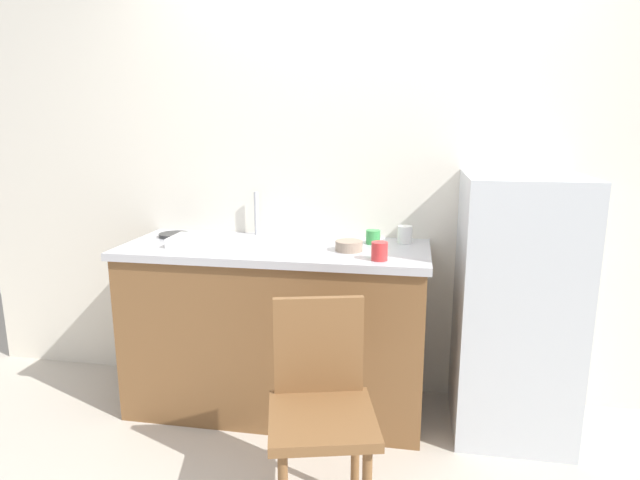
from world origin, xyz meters
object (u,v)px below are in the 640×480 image
cup_white (405,235)px  cup_red (379,251)px  refrigerator (515,307)px  terracotta_bowl (349,246)px  cup_green (373,237)px  dish_tray (198,241)px  hotplate (174,235)px  chair (321,404)px

cup_white → cup_red: 0.41m
refrigerator → terracotta_bowl: size_ratio=9.54×
cup_green → dish_tray: bearing=-167.2°
dish_tray → cup_green: bearing=12.8°
terracotta_bowl → cup_red: cup_red is taller
cup_white → cup_red: size_ratio=1.06×
cup_red → hotplate: bearing=164.6°
dish_tray → cup_red: cup_red is taller
terracotta_bowl → hotplate: (-1.02, 0.16, -0.02)m
chair → cup_red: (0.17, 0.60, 0.47)m
cup_red → cup_green: bearing=99.4°
hotplate → cup_red: bearing=-15.4°
cup_red → cup_white: bearing=74.2°
cup_green → cup_white: bearing=15.6°
dish_tray → hotplate: size_ratio=1.65×
refrigerator → dish_tray: size_ratio=4.71×
hotplate → cup_white: 1.29m
dish_tray → cup_green: cup_green is taller
chair → cup_green: cup_green is taller
chair → cup_green: size_ratio=11.60×
refrigerator → cup_white: (-0.56, 0.17, 0.31)m
cup_white → cup_green: (-0.17, -0.05, -0.01)m
chair → cup_white: cup_white is taller
refrigerator → chair: (-0.85, -0.82, -0.16)m
dish_tray → terracotta_bowl: (0.80, 0.02, 0.00)m
refrigerator → cup_white: 0.67m
chair → refrigerator: bearing=29.9°
refrigerator → hotplate: size_ratio=7.75×
dish_tray → cup_red: size_ratio=3.20×
dish_tray → hotplate: 0.29m
terracotta_bowl → cup_white: 0.36m
cup_white → cup_green: cup_white is taller
chair → cup_white: 1.14m
chair → dish_tray: dish_tray is taller
refrigerator → chair: size_ratio=1.48×
cup_red → refrigerator: bearing=18.1°
cup_red → terracotta_bowl: bearing=135.3°
hotplate → cup_red: size_ratio=1.95×
refrigerator → hotplate: bearing=176.8°
refrigerator → cup_green: 0.80m
dish_tray → chair: bearing=-43.3°
chair → dish_tray: size_ratio=3.18×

